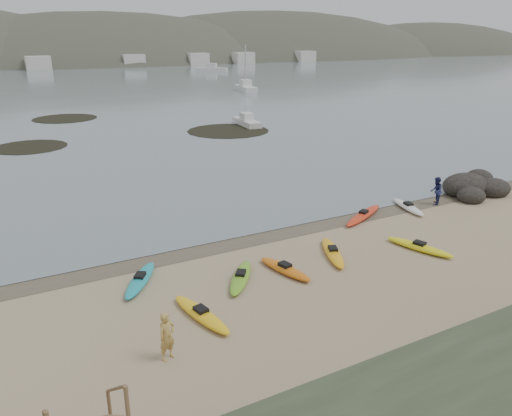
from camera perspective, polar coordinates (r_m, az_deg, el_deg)
ground at (r=27.03m, az=0.00°, el=-3.00°), size 600.00×600.00×0.00m
wet_sand at (r=26.79m, az=0.31°, el=-3.21°), size 60.00×60.00×0.00m
kayaks at (r=24.68m, az=6.45°, el=-4.95°), size 19.25×8.95×0.34m
person_west at (r=17.16m, az=-10.14°, el=-14.24°), size 0.74×0.62×1.72m
person_east at (r=33.41m, az=19.89°, el=1.84°), size 1.10×1.06×1.79m
rock_cluster at (r=36.98m, az=23.65°, el=1.90°), size 5.18×3.79×1.70m
kelp_mats at (r=58.72m, az=-14.57°, el=8.65°), size 28.29×26.22×0.04m
moored_boats at (r=104.43m, az=-15.50°, el=13.29°), size 87.97×90.05×1.24m
far_hills at (r=223.49m, az=-15.43°, el=11.89°), size 550.00×135.00×80.00m
far_town at (r=168.13m, az=-23.23°, el=14.99°), size 199.00×5.00×4.00m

